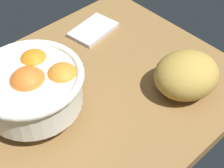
# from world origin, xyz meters

# --- Properties ---
(ground_plane) EXTENTS (0.75, 0.54, 0.03)m
(ground_plane) POSITION_xyz_m (0.00, 0.00, -0.01)
(ground_plane) COLOR olive
(fruit_bowl) EXTENTS (0.22, 0.22, 0.12)m
(fruit_bowl) POSITION_xyz_m (0.08, -0.04, 0.07)
(fruit_bowl) COLOR white
(fruit_bowl) RESTS_ON ground
(bread_loaf) EXTENTS (0.18, 0.17, 0.10)m
(bread_loaf) POSITION_xyz_m (-0.20, 0.14, 0.05)
(bread_loaf) COLOR #BC9642
(bread_loaf) RESTS_ON ground
(napkin_folded) EXTENTS (0.14, 0.10, 0.01)m
(napkin_folded) POSITION_xyz_m (-0.19, -0.16, 0.01)
(napkin_folded) COLOR silver
(napkin_folded) RESTS_ON ground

